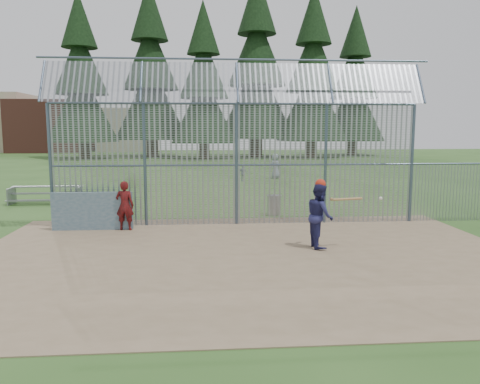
{
  "coord_description": "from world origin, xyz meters",
  "views": [
    {
      "loc": [
        -1.08,
        -11.92,
        3.19
      ],
      "look_at": [
        0.0,
        2.0,
        1.3
      ],
      "focal_mm": 35.0,
      "sensor_mm": 36.0,
      "label": 1
    }
  ],
  "objects": [
    {
      "name": "backstop_fence",
      "position": [
        1.81,
        3.43,
        2.36
      ],
      "size": [
        20.09,
        0.81,
        5.3
      ],
      "color": "#47566B",
      "rests_on": "ground"
    },
    {
      "name": "bg_kid_standing",
      "position": [
        3.53,
        17.94,
        0.79
      ],
      "size": [
        0.92,
        0.86,
        1.58
      ],
      "primitive_type": "imported",
      "rotation": [
        0.0,
        0.0,
        3.76
      ],
      "color": "slate",
      "rests_on": "ground"
    },
    {
      "name": "ground",
      "position": [
        0.0,
        0.0,
        0.0
      ],
      "size": [
        120.0,
        120.0,
        0.0
      ],
      "primitive_type": "plane",
      "color": "#2D511E",
      "rests_on": "ground"
    },
    {
      "name": "onlooker",
      "position": [
        -3.57,
        2.82,
        0.8
      ],
      "size": [
        0.6,
        0.43,
        1.55
      ],
      "primitive_type": "imported",
      "rotation": [
        0.0,
        0.0,
        3.04
      ],
      "color": "maroon",
      "rests_on": "dirt_infield"
    },
    {
      "name": "conifer_row",
      "position": [
        1.93,
        41.51,
        10.83
      ],
      "size": [
        38.48,
        12.26,
        20.2
      ],
      "color": "#332319",
      "rests_on": "ground"
    },
    {
      "name": "distant_buildings",
      "position": [
        -23.18,
        56.49,
        3.6
      ],
      "size": [
        26.5,
        10.5,
        8.0
      ],
      "color": "brown",
      "rests_on": "ground"
    },
    {
      "name": "dirt_infield",
      "position": [
        0.0,
        -0.5,
        0.01
      ],
      "size": [
        14.0,
        10.0,
        0.02
      ],
      "primitive_type": "cube",
      "color": "#756047",
      "rests_on": "ground"
    },
    {
      "name": "batter",
      "position": [
        2.01,
        0.2,
        0.89
      ],
      "size": [
        0.69,
        0.87,
        1.73
      ],
      "primitive_type": "imported",
      "rotation": [
        0.0,
        0.0,
        1.62
      ],
      "color": "navy",
      "rests_on": "dirt_infield"
    },
    {
      "name": "dugout_wall",
      "position": [
        -4.6,
        2.9,
        0.62
      ],
      "size": [
        2.5,
        0.12,
        1.2
      ],
      "primitive_type": "cube",
      "color": "#38566B",
      "rests_on": "dirt_infield"
    },
    {
      "name": "bleacher",
      "position": [
        -7.87,
        8.47,
        0.41
      ],
      "size": [
        3.0,
        0.95,
        0.72
      ],
      "color": "gray",
      "rests_on": "ground"
    },
    {
      "name": "trash_can",
      "position": [
        1.52,
        5.08,
        0.38
      ],
      "size": [
        0.56,
        0.56,
        0.82
      ],
      "color": "gray",
      "rests_on": "ground"
    },
    {
      "name": "bg_kid_seated",
      "position": [
        1.31,
        16.37,
        0.5
      ],
      "size": [
        0.63,
        0.54,
        1.01
      ],
      "primitive_type": "imported",
      "rotation": [
        0.0,
        0.0,
        2.54
      ],
      "color": "slate",
      "rests_on": "ground"
    },
    {
      "name": "batting_gear",
      "position": [
        2.15,
        0.17,
        1.66
      ],
      "size": [
        1.73,
        0.48,
        0.57
      ],
      "color": "#B32B17",
      "rests_on": "ground"
    }
  ]
}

